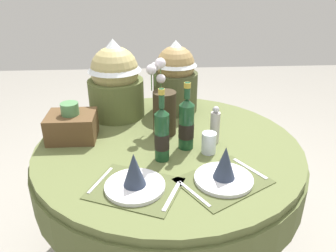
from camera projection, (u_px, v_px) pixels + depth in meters
The scene contains 12 objects.
ground at pixel (168, 252), 1.97m from camera, with size 8.00×8.00×0.00m, color #9E998E.
dining_table at pixel (168, 166), 1.71m from camera, with size 1.33×1.33×0.73m.
place_setting_left at pixel (135, 179), 1.29m from camera, with size 0.41×0.37×0.16m.
place_setting_right at pixel (224, 172), 1.34m from camera, with size 0.43×0.40×0.16m.
flower_vase at pixel (164, 107), 1.70m from camera, with size 0.15×0.19×0.38m.
wine_bottle_left at pixel (162, 134), 1.46m from camera, with size 0.07×0.07×0.34m.
wine_bottle_right at pixel (186, 124), 1.56m from camera, with size 0.07×0.07×0.33m.
tumbler_near_left at pixel (209, 143), 1.55m from camera, with size 0.07×0.07×0.10m, color silver.
pepper_mill at pixel (215, 126), 1.63m from camera, with size 0.05×0.05×0.19m.
gift_tub_back_left at pixel (115, 77), 1.87m from camera, with size 0.32×0.32×0.45m.
gift_tub_back_centre at pixel (176, 74), 1.95m from camera, with size 0.26×0.26×0.43m.
woven_basket_side_left at pixel (72, 125), 1.67m from camera, with size 0.24×0.20×0.19m.
Camera 1 is at (-0.09, -1.45, 1.52)m, focal length 35.43 mm.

